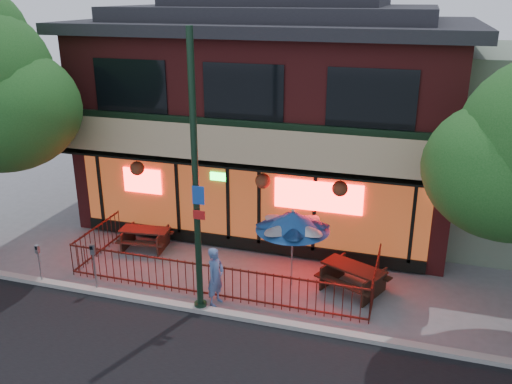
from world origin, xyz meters
TOP-DOWN VIEW (x-y plane):
  - ground at (0.00, 0.00)m, footprint 80.00×80.00m
  - curb at (0.00, -0.50)m, footprint 80.00×0.25m
  - restaurant_building at (0.00, 7.11)m, footprint 12.96×9.49m
  - patio_fence at (0.00, 0.50)m, footprint 8.44×2.62m
  - street_light at (0.00, -0.40)m, footprint 0.43×0.32m
  - picnic_table_left at (-3.05, 2.40)m, footprint 1.66×1.34m
  - picnic_table_right at (3.60, 1.71)m, footprint 2.07×1.87m
  - patio_umbrella at (1.94, 1.48)m, footprint 2.00×1.99m
  - pedestrian at (0.28, -0.01)m, footprint 0.50×0.65m
  - parking_meter_near at (-3.05, -0.40)m, footprint 0.15×0.14m
  - parking_meter_far at (-4.76, -0.48)m, footprint 0.11×0.10m

SIDE VIEW (x-z plane):
  - ground at x=0.00m, z-range 0.00..0.00m
  - curb at x=0.00m, z-range 0.00..0.12m
  - picnic_table_left at x=-3.05m, z-range 0.10..0.76m
  - picnic_table_right at x=3.60m, z-range 0.11..0.84m
  - patio_fence at x=0.00m, z-range 0.13..1.13m
  - pedestrian at x=0.28m, z-range 0.00..1.59m
  - parking_meter_far at x=-4.76m, z-range 0.21..1.39m
  - parking_meter_near at x=-3.05m, z-range 0.25..1.66m
  - patio_umbrella at x=1.94m, z-range 0.81..3.09m
  - street_light at x=0.00m, z-range -0.35..6.65m
  - restaurant_building at x=0.00m, z-range 0.10..8.15m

